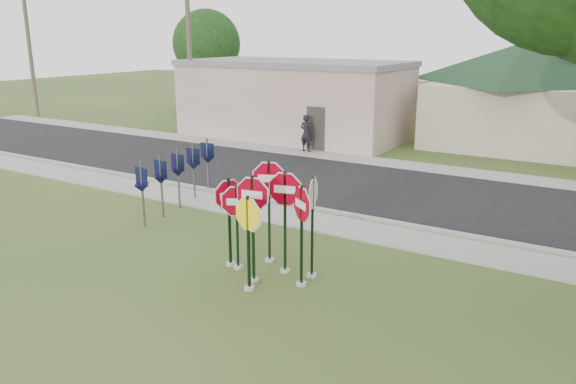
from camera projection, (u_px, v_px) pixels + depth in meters
The scene contains 20 objects.
ground at pixel (227, 298), 12.29m from camera, with size 120.00×120.00×0.00m, color #354F1D.
sidewalk_near at pixel (339, 226), 16.80m from camera, with size 60.00×1.60×0.06m, color gray.
road at pixel (394, 192), 20.50m from camera, with size 60.00×7.00×0.04m, color black.
sidewalk_far at pixel (430, 168), 24.03m from camera, with size 60.00×1.60×0.06m, color gray.
curb at pixel (353, 216), 17.61m from camera, with size 60.00×0.20×0.14m, color gray.
stop_sign_center at pixel (253, 213), 12.67m from camera, with size 1.08×0.24×2.67m.
stop_sign_yellow at pixel (248, 231), 12.33m from camera, with size 1.05×0.24×2.31m.
stop_sign_left at pixel (237, 216), 13.48m from camera, with size 0.90×0.57×2.25m.
stop_sign_right at pixel (302, 222), 12.50m from camera, with size 0.92×0.64×2.50m.
stop_sign_back_right at pixel (285, 207), 13.19m from camera, with size 1.09×0.30×2.65m.
stop_sign_back_left at pixel (269, 195), 13.80m from camera, with size 1.05×0.48×2.76m.
stop_sign_far_right at pixel (312, 214), 12.94m from camera, with size 0.24×0.97×2.57m.
stop_sign_far_left at pixel (229, 210), 13.64m from camera, with size 0.46×0.97×2.37m.
route_sign_row at pixel (178, 172), 18.36m from camera, with size 1.43×4.63×2.00m.
building_stucco at pixel (294, 98), 31.01m from camera, with size 12.20×6.20×4.20m.
building_house at pixel (522, 74), 28.37m from camera, with size 11.60×11.60×6.20m.
utility_pole_near at pixel (189, 46), 30.45m from camera, with size 2.20×0.26×9.50m.
utility_pole_far at pixel (30, 47), 37.54m from camera, with size 2.20×0.26×9.00m.
bg_tree_left at pixel (207, 44), 40.71m from camera, with size 4.90×4.90×7.35m.
pedestrian at pixel (306, 133), 27.15m from camera, with size 0.65×0.43×1.79m, color black.
Camera 1 is at (6.97, -8.86, 5.58)m, focal length 35.00 mm.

